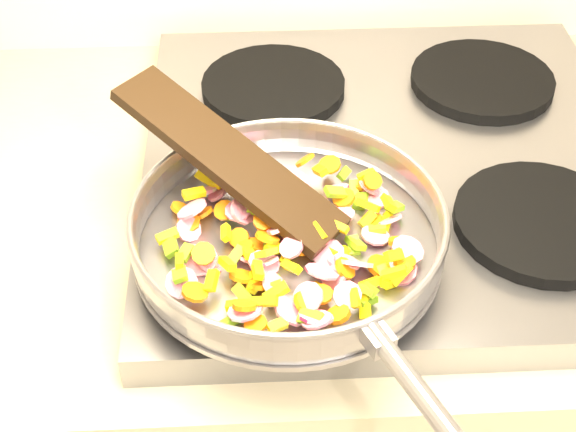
{
  "coord_description": "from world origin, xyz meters",
  "views": [
    {
      "loc": [
        -0.87,
        0.9,
        1.53
      ],
      "look_at": [
        -0.84,
        1.49,
        1.0
      ],
      "focal_mm": 50.0,
      "sensor_mm": 36.0,
      "label": 1
    }
  ],
  "objects": [
    {
      "name": "wooden_spatula",
      "position": [
        -0.9,
        1.56,
        1.02
      ],
      "size": [
        0.25,
        0.22,
        0.09
      ],
      "primitive_type": "cube",
      "rotation": [
        0.0,
        -0.3,
        2.44
      ],
      "color": "black",
      "rests_on": "saute_pan"
    },
    {
      "name": "grate_bl",
      "position": [
        -0.84,
        1.81,
        0.95
      ],
      "size": [
        0.19,
        0.19,
        0.02
      ],
      "primitive_type": "cylinder",
      "color": "black",
      "rests_on": "cooktop"
    },
    {
      "name": "grate_br",
      "position": [
        -0.56,
        1.81,
        0.95
      ],
      "size": [
        0.19,
        0.19,
        0.02
      ],
      "primitive_type": "cylinder",
      "color": "black",
      "rests_on": "cooktop"
    },
    {
      "name": "grate_fl",
      "position": [
        -0.84,
        1.52,
        0.95
      ],
      "size": [
        0.19,
        0.19,
        0.02
      ],
      "primitive_type": "cylinder",
      "color": "black",
      "rests_on": "cooktop"
    },
    {
      "name": "cooktop",
      "position": [
        -0.7,
        1.67,
        0.92
      ],
      "size": [
        0.6,
        0.6,
        0.04
      ],
      "primitive_type": "cube",
      "color": "#939399",
      "rests_on": "counter_top"
    },
    {
      "name": "saute_pan",
      "position": [
        -0.84,
        1.49,
        0.98
      ],
      "size": [
        0.35,
        0.5,
        0.05
      ],
      "rotation": [
        0.0,
        0.0,
        0.42
      ],
      "color": "#9E9EA5",
      "rests_on": "grate_fl"
    },
    {
      "name": "grate_fr",
      "position": [
        -0.56,
        1.52,
        0.95
      ],
      "size": [
        0.19,
        0.19,
        0.02
      ],
      "primitive_type": "cylinder",
      "color": "black",
      "rests_on": "cooktop"
    },
    {
      "name": "vegetable_heap",
      "position": [
        -0.83,
        1.49,
        0.98
      ],
      "size": [
        0.27,
        0.27,
        0.05
      ],
      "color": "#71AC19",
      "rests_on": "saute_pan"
    }
  ]
}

